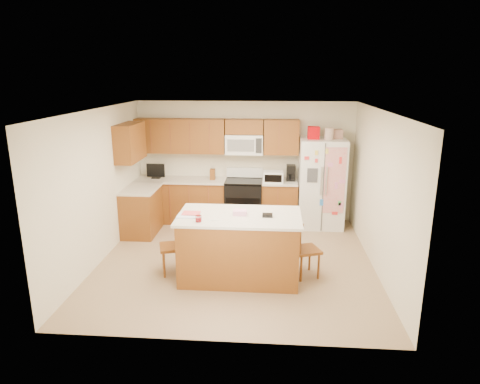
# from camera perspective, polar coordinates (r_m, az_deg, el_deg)

# --- Properties ---
(ground) EXTENTS (4.50, 4.50, 0.00)m
(ground) POSITION_cam_1_polar(r_m,az_deg,el_deg) (7.27, -0.55, -9.16)
(ground) COLOR #827154
(ground) RESTS_ON ground
(room_shell) EXTENTS (4.60, 4.60, 2.52)m
(room_shell) POSITION_cam_1_polar(r_m,az_deg,el_deg) (6.80, -0.58, 1.94)
(room_shell) COLOR beige
(room_shell) RESTS_ON ground
(cabinetry) EXTENTS (3.36, 1.56, 2.15)m
(cabinetry) POSITION_cam_1_polar(r_m,az_deg,el_deg) (8.78, -5.95, 1.44)
(cabinetry) COLOR brown
(cabinetry) RESTS_ON ground
(stove) EXTENTS (0.76, 0.65, 1.13)m
(stove) POSITION_cam_1_polar(r_m,az_deg,el_deg) (8.92, 0.51, -1.20)
(stove) COLOR black
(stove) RESTS_ON ground
(refrigerator) EXTENTS (0.90, 0.79, 2.04)m
(refrigerator) POSITION_cam_1_polar(r_m,az_deg,el_deg) (8.78, 10.78, 1.28)
(refrigerator) COLOR white
(refrigerator) RESTS_ON ground
(island) EXTENTS (1.84, 1.07, 1.09)m
(island) POSITION_cam_1_polar(r_m,az_deg,el_deg) (6.54, -0.08, -7.23)
(island) COLOR brown
(island) RESTS_ON ground
(windsor_chair_left) EXTENTS (0.48, 0.49, 0.93)m
(windsor_chair_left) POSITION_cam_1_polar(r_m,az_deg,el_deg) (6.80, -8.81, -7.13)
(windsor_chair_left) COLOR brown
(windsor_chair_left) RESTS_ON ground
(windsor_chair_back) EXTENTS (0.46, 0.44, 0.98)m
(windsor_chair_back) POSITION_cam_1_polar(r_m,az_deg,el_deg) (7.09, -0.03, -5.77)
(windsor_chair_back) COLOR brown
(windsor_chair_back) RESTS_ON ground
(windsor_chair_right) EXTENTS (0.50, 0.51, 0.93)m
(windsor_chair_right) POSITION_cam_1_polar(r_m,az_deg,el_deg) (6.67, 8.61, -7.57)
(windsor_chair_right) COLOR brown
(windsor_chair_right) RESTS_ON ground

